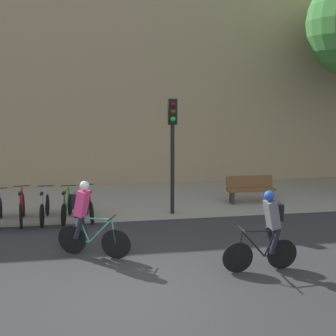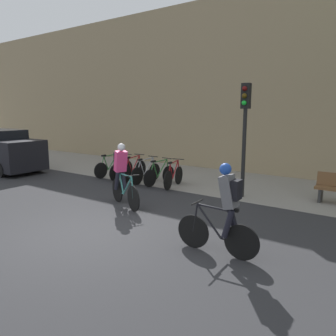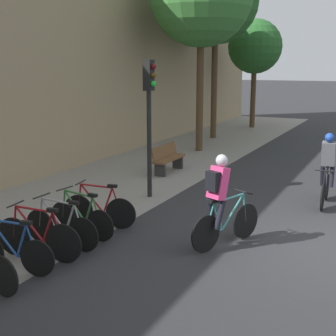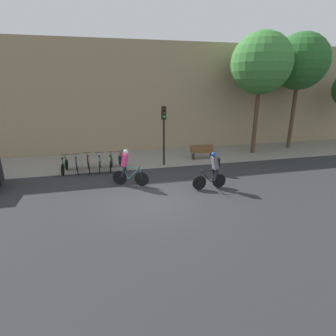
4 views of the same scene
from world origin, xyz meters
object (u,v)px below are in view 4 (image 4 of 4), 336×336
Objects in this scene: parked_bike_2 at (88,164)px; parked_bike_5 at (122,162)px; parked_bike_1 at (77,165)px; traffic_light_pole at (164,125)px; parked_bike_0 at (65,166)px; parked_bike_4 at (111,163)px; bench at (202,151)px; cyclist_grey at (213,169)px; cyclist_pink at (126,167)px; parked_bike_3 at (100,164)px.

parked_bike_5 is (1.90, 0.00, -0.02)m from parked_bike_2.
traffic_light_pole reaches higher than parked_bike_1.
parked_bike_0 is at bearing -179.99° from parked_bike_2.
bench is (5.96, 1.01, 0.08)m from parked_bike_4.
parked_bike_5 reaches higher than parked_bike_1.
cyclist_grey is 1.03× the size of parked_bike_2.
parked_bike_4 is 1.01× the size of parked_bike_5.
bench is (5.29, 3.70, -0.48)m from cyclist_pink.
parked_bike_1 is at bearing -178.38° from traffic_light_pole.
cyclist_grey is 5.68m from parked_bike_5.
parked_bike_0 is (-3.21, 2.70, -0.55)m from cyclist_pink.
parked_bike_3 is at bearing -179.95° from parked_bike_5.
parked_bike_0 is at bearing -180.00° from parked_bike_5.
traffic_light_pole is at bearing 3.22° from parked_bike_5.
parked_bike_3 is (-5.19, 4.07, -0.55)m from cyclist_grey.
cyclist_grey reaches higher than parked_bike_1.
parked_bike_3 is (1.90, -0.00, 0.01)m from parked_bike_0.
parked_bike_0 reaches higher than parked_bike_1.
parked_bike_0 is at bearing 179.99° from parked_bike_1.
parked_bike_0 reaches higher than bench.
parked_bike_2 reaches higher than bench.
bench is (1.40, 5.08, -0.48)m from cyclist_grey.
parked_bike_4 is 3.77m from traffic_light_pole.
parked_bike_5 is at bearing 0.01° from parked_bike_1.
parked_bike_5 is (-3.93, 4.07, -0.55)m from cyclist_grey.
traffic_light_pole is (3.16, 0.14, 2.05)m from parked_bike_4.
parked_bike_1 is (-6.46, 4.07, -0.56)m from cyclist_grey.
cyclist_grey is at bearing -41.75° from parked_bike_4.
cyclist_grey is 6.14m from parked_bike_4.
parked_bike_4 is at bearing 138.25° from cyclist_grey.
parked_bike_4 is (1.90, -0.00, 0.00)m from parked_bike_1.
cyclist_grey reaches higher than parked_bike_3.
parked_bike_0 is (-7.09, 4.07, -0.56)m from cyclist_grey.
parked_bike_3 is 1.05× the size of bench.
traffic_light_pole is at bearing 108.34° from cyclist_grey.
parked_bike_0 is at bearing 179.99° from parked_bike_4.
parked_bike_2 is 1.02× the size of parked_bike_3.
parked_bike_1 is 0.98× the size of parked_bike_5.
cyclist_grey is 1.13× the size of parked_bike_1.
traffic_light_pole is (5.06, 0.14, 2.06)m from parked_bike_1.
cyclist_grey is at bearing -34.95° from parked_bike_2.
parked_bike_0 reaches higher than parked_bike_4.
bench is at bearing 17.13° from traffic_light_pole.
bench is at bearing 7.92° from parked_bike_2.
cyclist_pink is 1.11× the size of bench.
parked_bike_2 is at bearing 125.73° from cyclist_pink.
cyclist_pink is at bearing -131.23° from traffic_light_pole.
cyclist_pink is 6.47m from bench.
cyclist_pink is at bearing -145.00° from bench.
parked_bike_3 reaches higher than parked_bike_4.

